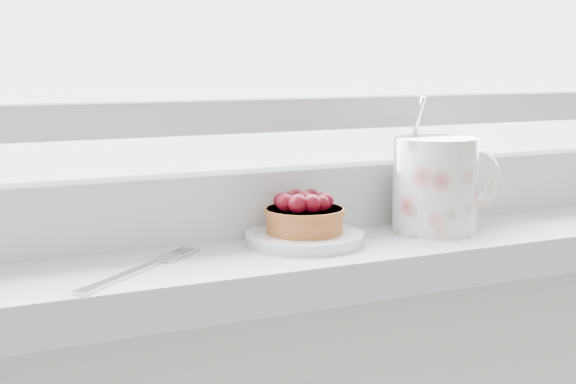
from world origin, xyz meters
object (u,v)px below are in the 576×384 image
saucer (304,238)px  floral_mug (438,182)px  raspberry_tart (304,214)px  fork (140,269)px

saucer → floral_mug: (0.16, -0.01, 0.05)m
saucer → raspberry_tart: 0.03m
saucer → floral_mug: size_ratio=0.82×
raspberry_tart → floral_mug: 0.17m
floral_mug → fork: bearing=-175.5°
saucer → fork: size_ratio=0.85×
saucer → floral_mug: floral_mug is taller
fork → saucer: bearing=10.0°
fork → floral_mug: bearing=4.5°
raspberry_tart → fork: 0.19m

